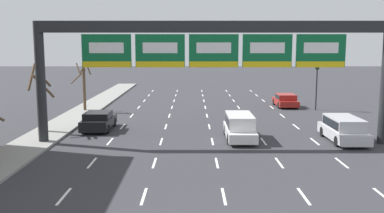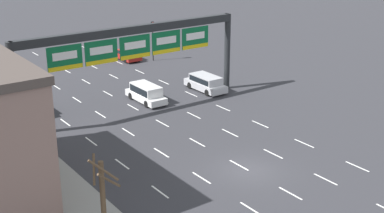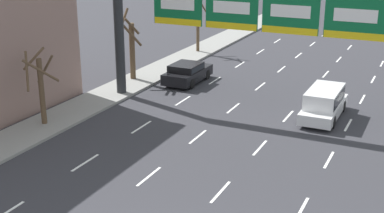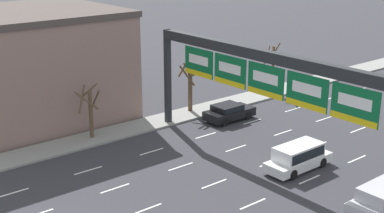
% 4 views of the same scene
% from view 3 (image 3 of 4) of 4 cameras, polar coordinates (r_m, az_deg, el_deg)
% --- Properties ---
extents(lane_dashes, '(13.32, 67.00, 0.01)m').
position_cam_3_polar(lane_dashes, '(28.23, 8.86, -2.57)').
color(lane_dashes, white).
rests_on(lane_dashes, ground_plane).
extents(sign_gantry, '(22.00, 0.70, 7.61)m').
position_cam_3_polar(sign_gantry, '(28.58, 10.62, 9.92)').
color(sign_gantry, '#232628').
rests_on(sign_gantry, ground_plane).
extents(suv_white, '(1.82, 4.86, 1.68)m').
position_cam_3_polar(suv_white, '(30.41, 13.91, 0.51)').
color(suv_white, silver).
rests_on(suv_white, ground_plane).
extents(car_black, '(1.97, 4.26, 1.35)m').
position_cam_3_polar(car_black, '(36.38, -0.52, 3.69)').
color(car_black, black).
rests_on(car_black, ground_plane).
extents(tree_bare_closest, '(1.75, 1.74, 4.73)m').
position_cam_3_polar(tree_bare_closest, '(36.67, -6.50, 6.44)').
color(tree_bare_closest, brown).
rests_on(tree_bare_closest, sidewalk_left).
extents(tree_bare_third, '(1.82, 1.97, 4.75)m').
position_cam_3_polar(tree_bare_third, '(44.96, 0.60, 9.11)').
color(tree_bare_third, brown).
rests_on(tree_bare_third, sidewalk_left).
extents(tree_bare_furthest, '(2.24, 2.12, 3.98)m').
position_cam_3_polar(tree_bare_furthest, '(28.96, -15.90, 2.29)').
color(tree_bare_furthest, brown).
rests_on(tree_bare_furthest, sidewalk_left).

